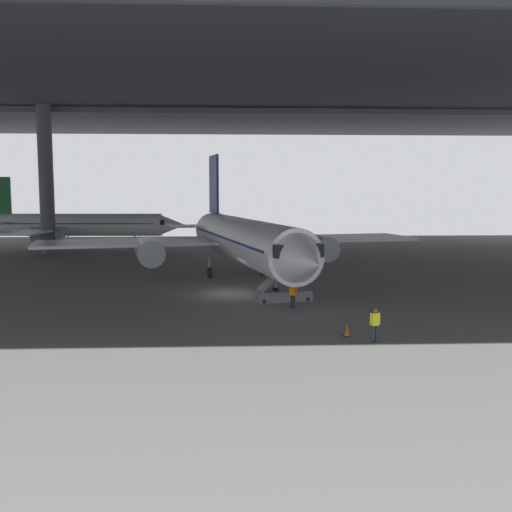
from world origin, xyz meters
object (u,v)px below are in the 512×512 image
at_px(crew_worker_near_nose, 375,323).
at_px(airplane_distant, 74,225).
at_px(boarding_stairs, 284,290).
at_px(crew_worker_by_stairs, 293,294).
at_px(baggage_tug, 281,259).
at_px(traffic_cone_orange, 347,331).
at_px(airplane_main, 242,240).

height_order(crew_worker_near_nose, airplane_distant, airplane_distant).
bearing_deg(boarding_stairs, crew_worker_near_nose, -73.30).
distance_m(boarding_stairs, crew_worker_by_stairs, 2.65).
bearing_deg(baggage_tug, traffic_cone_orange, -88.65).
bearing_deg(airplane_main, crew_worker_near_nose, -73.76).
relative_size(crew_worker_near_nose, airplane_distant, 0.06).
bearing_deg(traffic_cone_orange, baggage_tug, 91.35).
distance_m(crew_worker_by_stairs, traffic_cone_orange, 7.58).
bearing_deg(boarding_stairs, airplane_main, 105.68).
bearing_deg(crew_worker_near_nose, traffic_cone_orange, 129.13).
relative_size(crew_worker_by_stairs, airplane_distant, 0.06).
bearing_deg(boarding_stairs, crew_worker_by_stairs, -82.84).
distance_m(crew_worker_near_nose, crew_worker_by_stairs, 9.16).
height_order(airplane_main, crew_worker_near_nose, airplane_main).
bearing_deg(crew_worker_near_nose, baggage_tug, 93.27).
height_order(airplane_main, boarding_stairs, airplane_main).
bearing_deg(airplane_distant, airplane_main, -53.56).
bearing_deg(traffic_cone_orange, crew_worker_near_nose, -50.87).
height_order(boarding_stairs, airplane_distant, airplane_distant).
bearing_deg(crew_worker_near_nose, airplane_distant, 118.89).
xyz_separation_m(boarding_stairs, crew_worker_by_stairs, (0.33, -2.62, 0.21)).
relative_size(crew_worker_by_stairs, traffic_cone_orange, 2.74).
height_order(airplane_main, crew_worker_by_stairs, airplane_main).
bearing_deg(baggage_tug, crew_worker_by_stairs, -93.14).
distance_m(crew_worker_by_stairs, airplane_distant, 47.51).
relative_size(airplane_main, airplane_distant, 1.22).
height_order(boarding_stairs, crew_worker_near_nose, boarding_stairs).
xyz_separation_m(airplane_distant, traffic_cone_orange, (26.20, -48.11, -2.75)).
bearing_deg(traffic_cone_orange, crew_worker_by_stairs, 105.02).
height_order(boarding_stairs, traffic_cone_orange, boarding_stairs).
bearing_deg(boarding_stairs, airplane_distant, 122.05).
xyz_separation_m(crew_worker_near_nose, baggage_tug, (-1.80, 31.43, -0.47)).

